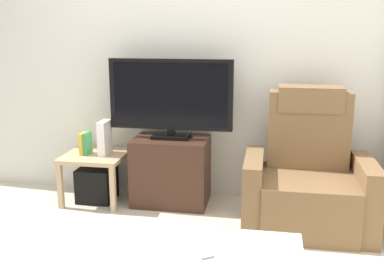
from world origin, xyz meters
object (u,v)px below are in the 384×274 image
object	(u,v)px
recliner_armchair	(308,180)
game_console	(105,138)
television	(171,97)
subwoofer_box	(97,184)
tv_stand	(171,171)
cell_phone	(202,251)
book_leftmost	(83,143)
side_table	(96,161)
book_middle	(88,143)
coffee_table	(215,257)

from	to	relation	value
recliner_armchair	game_console	world-z (taller)	recliner_armchair
television	subwoofer_box	bearing A→B (deg)	-174.37
tv_stand	cell_phone	distance (m)	1.73
tv_stand	book_leftmost	world-z (taller)	book_leftmost
subwoofer_box	side_table	bearing A→B (deg)	-45.00
book_leftmost	recliner_armchair	bearing A→B (deg)	-5.72
side_table	cell_phone	world-z (taller)	side_table
television	book_middle	distance (m)	0.85
side_table	cell_phone	size ratio (longest dim) A/B	3.60
tv_stand	side_table	xyz separation A→B (m)	(-0.68, -0.05, 0.07)
book_leftmost	coffee_table	size ratio (longest dim) A/B	0.21
side_table	subwoofer_box	size ratio (longest dim) A/B	1.76
subwoofer_box	book_leftmost	xyz separation A→B (m)	(-0.10, -0.02, 0.38)
side_table	coffee_table	distance (m)	2.03
subwoofer_box	cell_phone	size ratio (longest dim) A/B	2.05
game_console	cell_phone	xyz separation A→B (m)	(1.11, -1.60, -0.17)
tv_stand	cell_phone	bearing A→B (deg)	-72.27
tv_stand	cell_phone	xyz separation A→B (m)	(0.52, -1.64, 0.12)
game_console	subwoofer_box	bearing A→B (deg)	-173.66
side_table	cell_phone	xyz separation A→B (m)	(1.20, -1.59, 0.05)
recliner_armchair	cell_phone	distance (m)	1.52
side_table	subwoofer_box	bearing A→B (deg)	135.00
book_middle	tv_stand	bearing A→B (deg)	5.25
recliner_armchair	book_leftmost	distance (m)	1.95
cell_phone	television	bearing A→B (deg)	74.33
television	book_leftmost	distance (m)	0.89
book_middle	game_console	size ratio (longest dim) A/B	0.67
tv_stand	cell_phone	world-z (taller)	tv_stand
tv_stand	recliner_armchair	world-z (taller)	recliner_armchair
tv_stand	book_leftmost	size ratio (longest dim) A/B	3.41
side_table	cell_phone	bearing A→B (deg)	-52.91
cell_phone	recliner_armchair	bearing A→B (deg)	32.15
subwoofer_box	book_middle	size ratio (longest dim) A/B	1.54
recliner_armchair	subwoofer_box	world-z (taller)	recliner_armchair
recliner_armchair	subwoofer_box	distance (m)	1.86
book_middle	cell_phone	xyz separation A→B (m)	(1.26, -1.57, -0.12)
book_leftmost	book_middle	bearing A→B (deg)	0.00
tv_stand	book_middle	size ratio (longest dim) A/B	3.27
subwoofer_box	recliner_armchair	bearing A→B (deg)	-6.65
subwoofer_box	cell_phone	xyz separation A→B (m)	(1.20, -1.59, 0.26)
television	game_console	size ratio (longest dim) A/B	3.57
television	game_console	distance (m)	0.70
television	subwoofer_box	world-z (taller)	television
recliner_armchair	book_leftmost	world-z (taller)	recliner_armchair
subwoofer_box	coffee_table	size ratio (longest dim) A/B	0.34
side_table	coffee_table	world-z (taller)	side_table
side_table	book_leftmost	distance (m)	0.19
subwoofer_box	game_console	xyz separation A→B (m)	(0.09, 0.01, 0.43)
tv_stand	game_console	bearing A→B (deg)	-176.31
book_middle	game_console	bearing A→B (deg)	11.29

